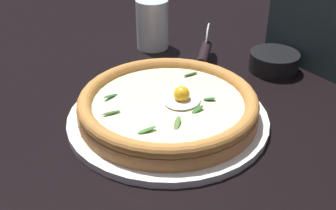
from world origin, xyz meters
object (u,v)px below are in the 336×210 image
(side_bowl, at_px, (273,61))
(drinking_glass, at_px, (152,28))
(pizza_cutter, at_px, (205,50))
(pizza, at_px, (168,105))

(side_bowl, xyz_separation_m, drinking_glass, (0.08, -0.27, 0.03))
(pizza_cutter, height_order, drinking_glass, drinking_glass)
(pizza_cutter, relative_size, drinking_glass, 1.23)
(pizza_cutter, bearing_deg, drinking_glass, -91.44)
(pizza, height_order, pizza_cutter, pizza_cutter)
(side_bowl, bearing_deg, pizza_cutter, -53.71)
(pizza, bearing_deg, pizza_cutter, -158.45)
(pizza_cutter, bearing_deg, side_bowl, 126.29)
(pizza, xyz_separation_m, side_bowl, (-0.29, 0.03, -0.01))
(pizza, distance_m, pizza_cutter, 0.22)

